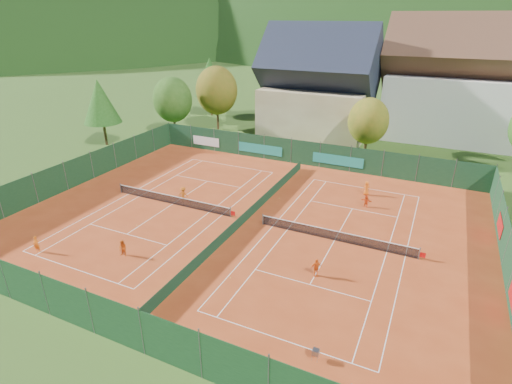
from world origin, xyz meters
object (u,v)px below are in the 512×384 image
at_px(chalet, 318,90).
at_px(player_left_mid, 123,248).
at_px(player_right_near, 316,268).
at_px(player_right_far_a, 366,188).
at_px(player_left_near, 36,244).
at_px(player_left_far, 183,194).
at_px(ball_hopper, 316,352).
at_px(hotel_block_a, 462,88).
at_px(player_right_far_b, 366,201).

xyz_separation_m(chalet, player_left_mid, (-2.93, -39.02, -5.96)).
bearing_deg(player_right_near, player_right_far_a, 51.46).
bearing_deg(player_left_near, player_right_far_a, 28.37).
height_order(player_left_near, player_left_far, player_left_far).
bearing_deg(chalet, ball_hopper, -72.63).
relative_size(player_left_far, player_right_near, 1.12).
xyz_separation_m(player_left_far, player_right_far_a, (15.85, 9.25, -0.04)).
relative_size(ball_hopper, player_left_near, 0.59).
bearing_deg(chalet, hotel_block_a, 17.53).
relative_size(player_right_near, player_right_far_a, 0.95).
xyz_separation_m(hotel_block_a, player_left_far, (-23.34, -35.05, -6.61)).
height_order(player_left_mid, player_left_far, player_left_far).
height_order(player_left_mid, player_right_far_a, player_right_far_a).
bearing_deg(player_left_mid, hotel_block_a, 61.67).
distance_m(player_left_far, player_right_near, 16.60).
bearing_deg(player_right_far_a, ball_hopper, 64.66).
bearing_deg(player_right_far_a, chalet, -89.63).
bearing_deg(player_right_near, player_right_far_b, 48.64).
bearing_deg(player_right_far_b, ball_hopper, 97.14).
bearing_deg(player_left_mid, player_left_far, 95.66).
xyz_separation_m(ball_hopper, player_right_near, (-2.23, 7.19, 0.14)).
xyz_separation_m(player_left_near, player_left_far, (5.02, 12.36, 0.09)).
height_order(chalet, player_left_near, chalet).
bearing_deg(player_left_near, chalet, 59.64).
height_order(player_right_near, player_right_far_a, player_right_far_a).
bearing_deg(hotel_block_a, player_left_near, -120.89).
bearing_deg(player_right_near, player_left_near, 159.89).
bearing_deg(player_left_far, player_right_far_a, -158.48).
bearing_deg(player_right_far_a, player_right_near, 58.48).
bearing_deg(ball_hopper, player_right_near, 107.27).
height_order(hotel_block_a, player_right_far_a, hotel_block_a).
bearing_deg(player_right_far_a, hotel_block_a, -136.00).
height_order(ball_hopper, player_left_far, player_left_far).
xyz_separation_m(chalet, player_left_far, (-4.34, -29.05, -5.85)).
relative_size(player_left_mid, player_left_far, 0.86).
xyz_separation_m(player_left_near, player_right_far_b, (21.41, 18.75, -0.09)).
distance_m(chalet, player_left_mid, 39.59).
distance_m(chalet, player_left_near, 42.86).
bearing_deg(player_left_mid, player_right_far_a, 50.72).
bearing_deg(player_right_far_a, player_left_near, 16.19).
bearing_deg(player_right_far_a, player_right_far_b, 70.87).
bearing_deg(chalet, player_left_mid, -94.30).
distance_m(hotel_block_a, player_right_near, 42.56).
distance_m(player_left_near, player_left_far, 13.34).
bearing_deg(player_left_far, hotel_block_a, -132.41).
height_order(hotel_block_a, player_left_near, hotel_block_a).
relative_size(player_left_mid, player_right_far_b, 1.12).
relative_size(player_left_near, player_right_far_a, 0.93).
distance_m(chalet, player_right_far_b, 26.36).
distance_m(ball_hopper, player_right_far_a, 22.74).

